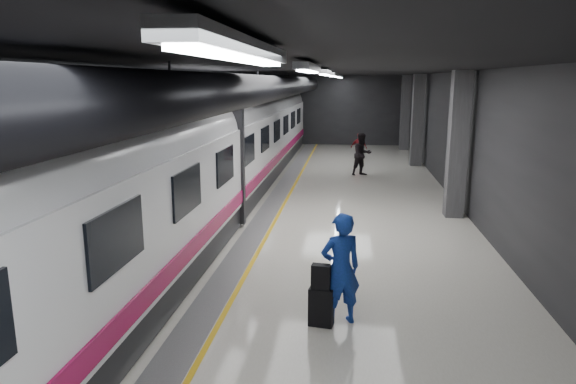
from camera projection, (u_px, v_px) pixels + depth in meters
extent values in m
plane|color=silver|center=(304.00, 229.00, 14.83)|extent=(40.00, 40.00, 0.00)
cube|color=black|center=(305.00, 69.00, 13.87)|extent=(10.00, 40.00, 0.02)
cube|color=#28282B|center=(332.00, 110.00, 33.74)|extent=(10.00, 0.02, 4.50)
cube|color=#28282B|center=(134.00, 149.00, 14.94)|extent=(0.02, 40.00, 4.50)
cube|color=#28282B|center=(490.00, 155.00, 13.76)|extent=(0.02, 40.00, 4.50)
cube|color=slate|center=(258.00, 227.00, 14.99)|extent=(0.65, 39.80, 0.01)
cube|color=yellow|center=(271.00, 227.00, 14.94)|extent=(0.10, 39.80, 0.01)
cylinder|color=black|center=(258.00, 90.00, 14.14)|extent=(0.80, 38.00, 0.80)
cube|color=silver|center=(242.00, 49.00, 3.15)|extent=(0.22, 2.60, 0.10)
cube|color=silver|center=(309.00, 68.00, 8.00)|extent=(0.22, 2.60, 0.10)
cube|color=silver|center=(325.00, 72.00, 12.85)|extent=(0.22, 2.60, 0.10)
cube|color=silver|center=(333.00, 74.00, 17.70)|extent=(0.22, 2.60, 0.10)
cube|color=silver|center=(337.00, 76.00, 22.55)|extent=(0.22, 2.60, 0.10)
cube|color=silver|center=(339.00, 76.00, 27.39)|extent=(0.22, 2.60, 0.10)
cube|color=silver|center=(341.00, 77.00, 31.27)|extent=(0.22, 2.60, 0.10)
cube|color=#515154|center=(458.00, 145.00, 15.75)|extent=(0.55, 0.55, 4.50)
cube|color=#515154|center=(417.00, 120.00, 25.45)|extent=(0.55, 0.55, 4.50)
cube|color=#515154|center=(405.00, 113.00, 31.26)|extent=(0.55, 0.55, 4.50)
cube|color=black|center=(194.00, 214.00, 15.14)|extent=(2.80, 38.00, 0.60)
cube|color=white|center=(193.00, 167.00, 14.84)|extent=(2.90, 38.00, 2.20)
cylinder|color=white|center=(191.00, 134.00, 14.64)|extent=(2.80, 38.00, 2.80)
cube|color=#990D46|center=(243.00, 195.00, 14.84)|extent=(0.04, 38.00, 0.35)
cube|color=black|center=(192.00, 158.00, 14.79)|extent=(3.05, 0.25, 3.80)
cube|color=black|center=(117.00, 238.00, 6.83)|extent=(0.05, 1.60, 0.85)
cube|color=black|center=(187.00, 191.00, 9.73)|extent=(0.05, 1.60, 0.85)
cube|color=black|center=(225.00, 165.00, 12.64)|extent=(0.05, 1.60, 0.85)
cube|color=black|center=(249.00, 149.00, 15.55)|extent=(0.05, 1.60, 0.85)
cube|color=black|center=(265.00, 138.00, 18.46)|extent=(0.05, 1.60, 0.85)
cube|color=black|center=(277.00, 130.00, 21.37)|extent=(0.05, 1.60, 0.85)
cube|color=black|center=(286.00, 124.00, 24.28)|extent=(0.05, 1.60, 0.85)
cube|color=black|center=(293.00, 120.00, 27.19)|extent=(0.05, 1.60, 0.85)
cube|color=black|center=(299.00, 116.00, 30.10)|extent=(0.05, 1.60, 0.85)
imported|color=#1632AB|center=(341.00, 269.00, 8.90)|extent=(0.86, 0.73, 2.01)
cube|color=black|center=(321.00, 306.00, 8.95)|extent=(0.46, 0.33, 0.69)
cube|color=black|center=(321.00, 277.00, 8.80)|extent=(0.34, 0.21, 0.44)
imported|color=black|center=(362.00, 154.00, 22.93)|extent=(1.18, 1.12, 1.92)
imported|color=maroon|center=(359.00, 148.00, 26.69)|extent=(0.96, 0.70, 1.52)
cube|color=black|center=(360.00, 153.00, 28.26)|extent=(0.36, 0.25, 0.50)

